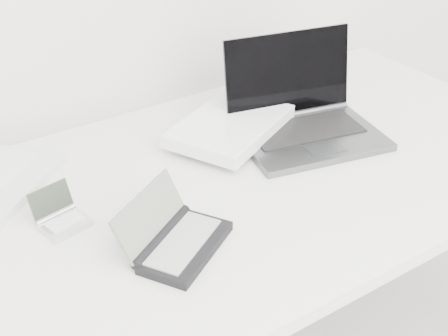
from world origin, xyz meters
TOP-DOWN VIEW (x-y plane):
  - desk at (0.00, 1.55)m, footprint 1.60×0.80m
  - laptop_large at (0.19, 1.65)m, footprint 0.51×0.42m
  - pda_silver at (-0.35, 1.59)m, footprint 0.10×0.10m
  - palmtop_charcoal at (-0.20, 1.41)m, footprint 0.24×0.22m

SIDE VIEW (x-z plane):
  - desk at x=0.00m, z-range 0.32..1.05m
  - pda_silver at x=-0.35m, z-range 0.71..0.78m
  - palmtop_charcoal at x=-0.20m, z-range 0.70..0.80m
  - laptop_large at x=0.19m, z-range 0.66..0.88m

